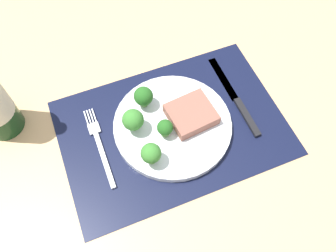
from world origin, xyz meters
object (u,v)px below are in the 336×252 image
object	(u,v)px
fork	(100,145)
knife	(238,101)
plate	(172,125)
steak	(191,113)

from	to	relation	value
fork	knife	distance (cm)	31.74
plate	knife	distance (cm)	15.97
plate	fork	xyz separation A→B (cm)	(-15.78, 1.42, -0.55)
steak	fork	bearing A→B (deg)	176.73
plate	fork	world-z (taller)	plate
knife	steak	bearing A→B (deg)	178.35
plate	knife	xyz separation A→B (cm)	(15.95, 0.53, -0.50)
plate	steak	size ratio (longest dim) A/B	2.72
knife	plate	bearing A→B (deg)	179.03
steak	fork	distance (cm)	20.20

